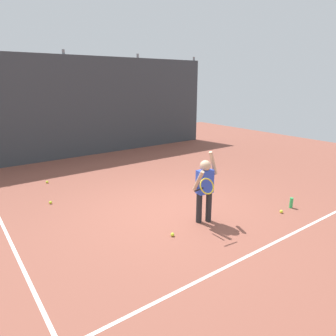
# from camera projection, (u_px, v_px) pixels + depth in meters

# --- Properties ---
(ground_plane) EXTENTS (20.00, 20.00, 0.00)m
(ground_plane) POSITION_uv_depth(u_px,v_px,m) (170.00, 211.00, 6.29)
(ground_plane) COLOR brown
(court_line_baseline) EXTENTS (9.00, 0.05, 0.00)m
(court_line_baseline) POSITION_uv_depth(u_px,v_px,m) (250.00, 255.00, 4.69)
(court_line_baseline) COLOR white
(court_line_baseline) RESTS_ON ground
(court_line_sideline) EXTENTS (0.05, 9.00, 0.00)m
(court_line_sideline) POSITION_uv_depth(u_px,v_px,m) (6.00, 232.00, 5.41)
(court_line_sideline) COLOR white
(court_line_sideline) RESTS_ON ground
(back_fence_windscreen) EXTENTS (11.37, 0.08, 3.39)m
(back_fence_windscreen) POSITION_uv_depth(u_px,v_px,m) (69.00, 108.00, 10.20)
(back_fence_windscreen) COLOR #383D42
(back_fence_windscreen) RESTS_ON ground
(fence_post_2) EXTENTS (0.09, 0.09, 3.54)m
(fence_post_2) POSITION_uv_depth(u_px,v_px,m) (68.00, 106.00, 10.22)
(fence_post_2) COLOR slate
(fence_post_2) RESTS_ON ground
(fence_post_3) EXTENTS (0.09, 0.09, 3.54)m
(fence_post_3) POSITION_uv_depth(u_px,v_px,m) (139.00, 102.00, 11.80)
(fence_post_3) COLOR slate
(fence_post_3) RESTS_ON ground
(fence_post_4) EXTENTS (0.09, 0.09, 3.54)m
(fence_post_4) POSITION_uv_depth(u_px,v_px,m) (193.00, 100.00, 13.38)
(fence_post_4) COLOR slate
(fence_post_4) RESTS_ON ground
(tennis_player) EXTENTS (0.75, 0.57, 1.35)m
(tennis_player) POSITION_uv_depth(u_px,v_px,m) (205.00, 186.00, 5.59)
(tennis_player) COLOR #232326
(tennis_player) RESTS_ON ground
(water_bottle) EXTENTS (0.07, 0.07, 0.22)m
(water_bottle) POSITION_uv_depth(u_px,v_px,m) (291.00, 203.00, 6.41)
(water_bottle) COLOR green
(water_bottle) RESTS_ON ground
(tennis_ball_0) EXTENTS (0.07, 0.07, 0.07)m
(tennis_ball_0) POSITION_uv_depth(u_px,v_px,m) (281.00, 211.00, 6.17)
(tennis_ball_0) COLOR #CCE033
(tennis_ball_0) RESTS_ON ground
(tennis_ball_1) EXTENTS (0.07, 0.07, 0.07)m
(tennis_ball_1) POSITION_uv_depth(u_px,v_px,m) (172.00, 235.00, 5.25)
(tennis_ball_1) COLOR #CCE033
(tennis_ball_1) RESTS_ON ground
(tennis_ball_2) EXTENTS (0.07, 0.07, 0.07)m
(tennis_ball_2) POSITION_uv_depth(u_px,v_px,m) (47.00, 182.00, 7.97)
(tennis_ball_2) COLOR #CCE033
(tennis_ball_2) RESTS_ON ground
(tennis_ball_3) EXTENTS (0.07, 0.07, 0.07)m
(tennis_ball_3) POSITION_uv_depth(u_px,v_px,m) (51.00, 202.00, 6.63)
(tennis_ball_3) COLOR #CCE033
(tennis_ball_3) RESTS_ON ground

